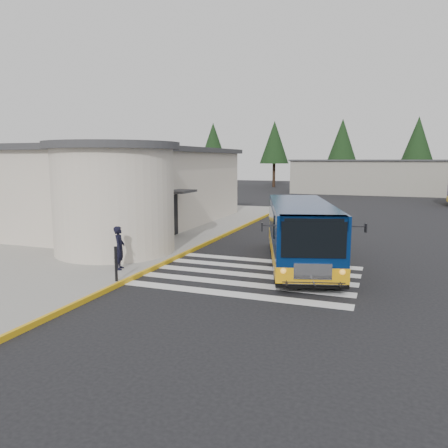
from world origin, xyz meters
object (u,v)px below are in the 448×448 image
(transit_bus, at_px, (301,235))
(pedestrian_b, at_px, (109,239))
(pedestrian_a, at_px, (119,248))
(bollard, at_px, (116,264))

(transit_bus, distance_m, pedestrian_b, 7.78)
(pedestrian_a, relative_size, pedestrian_b, 0.97)
(pedestrian_a, bearing_deg, transit_bus, -82.07)
(pedestrian_b, height_order, bollard, pedestrian_b)
(transit_bus, bearing_deg, pedestrian_b, -177.69)
(pedestrian_b, distance_m, bollard, 3.43)
(transit_bus, height_order, pedestrian_a, transit_bus)
(transit_bus, bearing_deg, pedestrian_a, -164.70)
(transit_bus, relative_size, pedestrian_a, 5.60)
(pedestrian_b, bearing_deg, bollard, 41.41)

